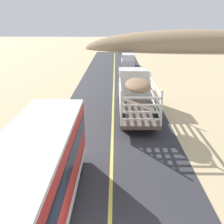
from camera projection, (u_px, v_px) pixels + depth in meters
The scene contains 4 objects.
livestock_truck at pixel (135, 87), 23.65m from camera, with size 2.53×9.70×3.02m.
bus at pixel (35, 177), 10.33m from camera, with size 2.54×10.00×3.21m.
car_far at pixel (128, 59), 45.53m from camera, with size 1.90×4.62×1.93m.
distant_hill at pixel (194, 49), 73.07m from camera, with size 53.96×19.63×9.32m, color #997C5A.
Camera 1 is at (0.18, -6.99, 7.01)m, focal length 47.39 mm.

